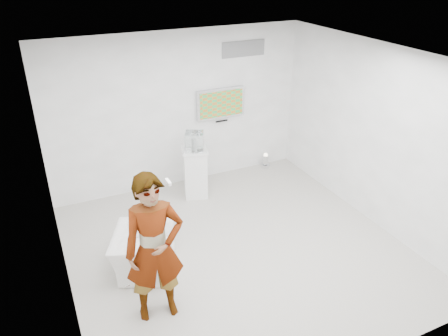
# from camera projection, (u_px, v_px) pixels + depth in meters

# --- Properties ---
(room) EXTENTS (5.01, 5.01, 3.00)m
(room) POSITION_uv_depth(u_px,v_px,m) (238.00, 164.00, 6.23)
(room) COLOR #ABA59C
(room) RESTS_ON ground
(tv) EXTENTS (1.00, 0.08, 0.60)m
(tv) POSITION_uv_depth(u_px,v_px,m) (221.00, 103.00, 8.51)
(tv) COLOR #BABBBF
(tv) RESTS_ON room
(logo_decal) EXTENTS (0.90, 0.02, 0.30)m
(logo_decal) POSITION_uv_depth(u_px,v_px,m) (243.00, 49.00, 8.28)
(logo_decal) COLOR slate
(logo_decal) RESTS_ON room
(person) EXTENTS (0.78, 0.55, 2.01)m
(person) POSITION_uv_depth(u_px,v_px,m) (154.00, 249.00, 5.27)
(person) COLOR silver
(person) RESTS_ON room
(armchair) EXTENTS (1.14, 1.20, 0.61)m
(armchair) POSITION_uv_depth(u_px,v_px,m) (143.00, 251.00, 6.36)
(armchair) COLOR silver
(armchair) RESTS_ON room
(pedestal) EXTENTS (0.58, 0.58, 0.95)m
(pedestal) POSITION_uv_depth(u_px,v_px,m) (195.00, 173.00, 8.21)
(pedestal) COLOR white
(pedestal) RESTS_ON room
(floor_uplight) EXTENTS (0.23, 0.23, 0.31)m
(floor_uplight) POSITION_uv_depth(u_px,v_px,m) (265.00, 160.00, 9.43)
(floor_uplight) COLOR silver
(floor_uplight) RESTS_ON room
(vitrine) EXTENTS (0.44, 0.44, 0.33)m
(vitrine) POSITION_uv_depth(u_px,v_px,m) (194.00, 141.00, 7.92)
(vitrine) COLOR white
(vitrine) RESTS_ON pedestal
(console) EXTENTS (0.07, 0.17, 0.23)m
(console) POSITION_uv_depth(u_px,v_px,m) (194.00, 144.00, 7.95)
(console) COLOR white
(console) RESTS_ON pedestal
(wii_remote) EXTENTS (0.04, 0.15, 0.04)m
(wii_remote) POSITION_uv_depth(u_px,v_px,m) (168.00, 182.00, 5.11)
(wii_remote) COLOR white
(wii_remote) RESTS_ON person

